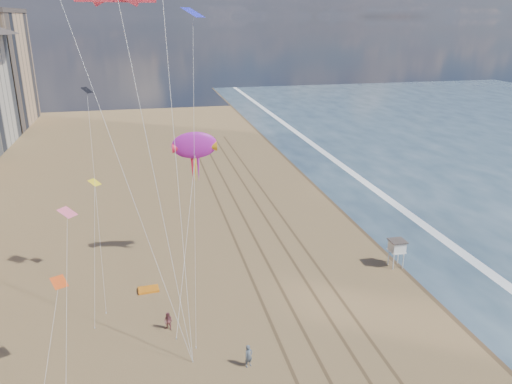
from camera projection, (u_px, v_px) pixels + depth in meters
The scene contains 9 objects.
wet_sand at pixel (377, 214), 67.18m from camera, with size 260.00×260.00×0.00m, color #42301E.
foam at pixel (405, 212), 68.05m from camera, with size 260.00×260.00×0.00m, color white.
tracks at pixel (278, 260), 54.58m from camera, with size 7.68×120.00×0.01m.
lifeguard_stand at pixel (397, 246), 52.34m from camera, with size 1.68×1.68×3.03m.
grounded_kite at pixel (149, 289), 48.39m from camera, with size 1.97×1.26×0.22m, color orange.
show_kite at pixel (194, 146), 50.04m from camera, with size 4.55×7.31×18.39m.
kite_flyer_a at pixel (249, 356), 37.65m from camera, with size 0.67×0.44×1.84m, color #525D69.
kite_flyer_b at pixel (168, 321), 42.13m from camera, with size 0.79×0.61×1.62m, color brown.
small_kites at pixel (115, 133), 40.15m from camera, with size 12.68×20.78×18.23m.
Camera 1 is at (-10.58, -17.29, 25.12)m, focal length 35.00 mm.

